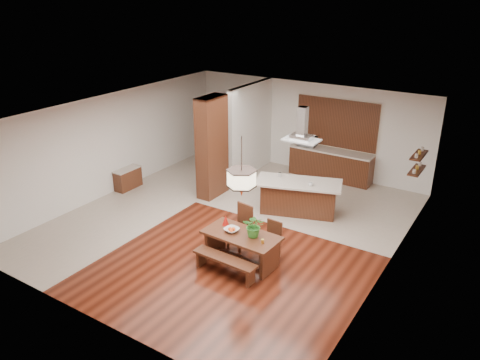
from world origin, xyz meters
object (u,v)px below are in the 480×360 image
Objects in this scene: dining_chair_left at (239,227)px; foliage_plant at (254,226)px; dining_bench at (225,266)px; range_hood at (302,124)px; kitchen_island at (298,197)px; island_cup at (311,184)px; dining_table at (241,242)px; pendant_lantern at (242,167)px; dining_chair_right at (270,241)px; hallway_console at (128,179)px; microwave at (307,141)px; fruit_bowl at (232,230)px.

dining_chair_left is 0.93m from foliage_plant.
dining_bench is 4.15m from range_hood.
dining_chair_left is 0.43× the size of kitchen_island.
dining_table is at bearing -97.42° from island_cup.
pendant_lantern is at bearing 87.28° from dining_bench.
range_hood is (-0.47, 2.39, 2.03)m from dining_chair_right.
dining_table is 1.90× the size of range_hood.
dining_bench is at bearing -108.40° from kitchen_island.
island_cup is (0.75, 2.22, 0.45)m from dining_chair_left.
hallway_console is at bearing 162.11° from dining_table.
dining_chair_left is 2.37m from kitchen_island.
range_hood is at bearing -70.01° from microwave.
fruit_bowl is (-0.22, 0.59, 0.53)m from dining_bench.
dining_bench is at bearing -92.72° from pendant_lantern.
microwave is (-0.83, 5.62, 0.37)m from fruit_bowl.
fruit_bowl is at bearing -112.72° from kitchen_island.
kitchen_island is (-0.47, 2.38, 0.04)m from dining_chair_right.
fruit_bowl is (4.81, -1.64, 0.42)m from hallway_console.
range_hood is (0.22, 2.89, 1.73)m from fruit_bowl.
dining_table is at bearing -128.62° from dining_chair_right.
dining_chair_right is 2.76× the size of fruit_bowl.
foliage_plant is 3.21m from range_hood.
hallway_console is at bearing 175.52° from kitchen_island.
hallway_console is at bearing 161.14° from fruit_bowl.
foliage_plant reaches higher than dining_chair_left.
foliage_plant is (0.28, 0.06, -1.29)m from pendant_lantern.
island_cup reaches higher than fruit_bowl.
island_cup is 0.20× the size of microwave.
hallway_console is 5.62m from dining_chair_right.
dining_chair_left is 1.14× the size of range_hood.
dining_table reaches higher than dining_bench.
kitchen_island reaches higher than dining_table.
pendant_lantern is at bearing -107.84° from kitchen_island.
foliage_plant is (0.31, 0.67, 0.75)m from dining_bench.
dining_bench is 0.82m from fruit_bowl.
hallway_console is 5.10m from fruit_bowl.
dining_chair_right is at bearing 69.28° from foliage_plant.
fruit_bowl reaches higher than dining_table.
dining_table is 3.35× the size of foliage_plant.
dining_bench is 4.72× the size of fruit_bowl.
foliage_plant is at bearing -25.41° from dining_chair_left.
dining_chair_right reaches higher than dining_table.
fruit_bowl is 5.69m from microwave.
dining_table is at bearing -44.06° from dining_chair_left.
dining_chair_left is at bearing -179.34° from dining_chair_right.
island_cup is (0.08, 2.68, 0.01)m from foliage_plant.
foliage_plant reaches higher than island_cup.
hallway_console is 5.19m from kitchen_island.
dining_bench is 2.88× the size of foliage_plant.
pendant_lantern is at bearing -80.22° from microwave.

